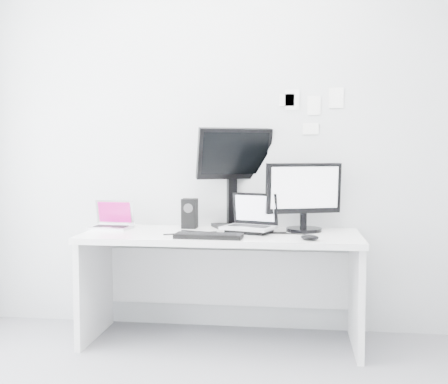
{
  "coord_description": "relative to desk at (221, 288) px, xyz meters",
  "views": [
    {
      "loc": [
        0.49,
        -2.36,
        1.25
      ],
      "look_at": [
        0.02,
        1.23,
        1.0
      ],
      "focal_mm": 45.02,
      "sensor_mm": 36.0,
      "label": 1
    }
  ],
  "objects": [
    {
      "name": "keyboard",
      "position": [
        -0.05,
        -0.23,
        0.38
      ],
      "size": [
        0.42,
        0.17,
        0.03
      ],
      "primitive_type": "cube",
      "rotation": [
        0.0,
        0.0,
        -0.05
      ],
      "color": "black",
      "rests_on": "desk"
    },
    {
      "name": "macbook",
      "position": [
        -0.78,
        0.08,
        0.47
      ],
      "size": [
        0.3,
        0.23,
        0.21
      ],
      "primitive_type": "cube",
      "rotation": [
        0.0,
        0.0,
        -0.1
      ],
      "color": "#B8B8BC",
      "rests_on": "desk"
    },
    {
      "name": "speaker",
      "position": [
        -0.25,
        0.21,
        0.47
      ],
      "size": [
        0.13,
        0.13,
        0.21
      ],
      "primitive_type": "cube",
      "rotation": [
        0.0,
        0.0,
        -0.39
      ],
      "color": "black",
      "rests_on": "desk"
    },
    {
      "name": "wall_note_2",
      "position": [
        0.75,
        0.34,
        1.26
      ],
      "size": [
        0.1,
        0.0,
        0.14
      ],
      "primitive_type": "cube",
      "color": "white",
      "rests_on": "back_wall"
    },
    {
      "name": "samsung_monitor",
      "position": [
        0.54,
        0.14,
        0.6
      ],
      "size": [
        0.57,
        0.4,
        0.47
      ],
      "primitive_type": "cube",
      "rotation": [
        0.0,
        0.0,
        0.36
      ],
      "color": "black",
      "rests_on": "desk"
    },
    {
      "name": "desk",
      "position": [
        0.0,
        0.0,
        0.0
      ],
      "size": [
        1.8,
        0.7,
        0.73
      ],
      "primitive_type": "cube",
      "color": "white",
      "rests_on": "ground"
    },
    {
      "name": "dell_laptop",
      "position": [
        0.18,
        0.02,
        0.5
      ],
      "size": [
        0.38,
        0.34,
        0.27
      ],
      "primitive_type": "cube",
      "rotation": [
        0.0,
        0.0,
        -0.34
      ],
      "color": "#AEB0B6",
      "rests_on": "desk"
    },
    {
      "name": "wall_note_0",
      "position": [
        0.45,
        0.34,
        1.26
      ],
      "size": [
        0.1,
        0.0,
        0.14
      ],
      "primitive_type": "cube",
      "color": "white",
      "rests_on": "back_wall"
    },
    {
      "name": "back_wall",
      "position": [
        0.0,
        0.35,
        0.99
      ],
      "size": [
        3.6,
        0.0,
        3.6
      ],
      "primitive_type": "plane",
      "rotation": [
        1.57,
        0.0,
        0.0
      ],
      "color": "#B4B7B9",
      "rests_on": "ground"
    },
    {
      "name": "wall_note_1",
      "position": [
        0.6,
        0.34,
        1.22
      ],
      "size": [
        0.09,
        0.0,
        0.13
      ],
      "primitive_type": "cube",
      "color": "white",
      "rests_on": "back_wall"
    },
    {
      "name": "mouse",
      "position": [
        0.57,
        -0.25,
        0.38
      ],
      "size": [
        0.13,
        0.11,
        0.04
      ],
      "primitive_type": "ellipsoid",
      "rotation": [
        0.0,
        0.0,
        -0.43
      ],
      "color": "black",
      "rests_on": "desk"
    },
    {
      "name": "wall_note_3",
      "position": [
        0.58,
        0.34,
        1.05
      ],
      "size": [
        0.11,
        0.0,
        0.08
      ],
      "primitive_type": "cube",
      "color": "white",
      "rests_on": "back_wall"
    },
    {
      "name": "wall_note_4",
      "position": [
        0.41,
        0.34,
        1.25
      ],
      "size": [
        0.1,
        0.0,
        0.09
      ],
      "primitive_type": "cube",
      "color": "white",
      "rests_on": "back_wall"
    },
    {
      "name": "rear_monitor",
      "position": [
        0.04,
        0.3,
        0.72
      ],
      "size": [
        0.56,
        0.39,
        0.72
      ],
      "primitive_type": "cube",
      "rotation": [
        0.0,
        0.0,
        0.43
      ],
      "color": "black",
      "rests_on": "desk"
    }
  ]
}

